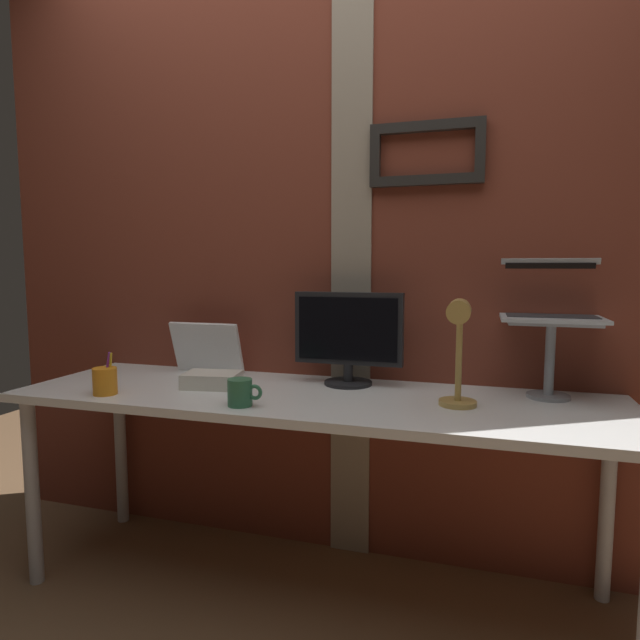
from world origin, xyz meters
TOP-DOWN VIEW (x-y plane):
  - ground_plane at (0.00, 0.00)m, footprint 6.00×6.00m
  - brick_wall_back at (0.00, 0.37)m, footprint 3.06×0.16m
  - desk at (0.01, 0.01)m, footprint 2.10×0.62m
  - monitor at (0.10, 0.19)m, footprint 0.41×0.18m
  - laptop_stand at (0.79, 0.19)m, footprint 0.28×0.22m
  - laptop at (0.79, 0.26)m, footprint 0.32×0.29m
  - whiteboard_panel at (-0.51, 0.23)m, footprint 0.30×0.08m
  - desk_lamp at (0.50, -0.05)m, footprint 0.12×0.20m
  - pen_cup at (-0.67, -0.20)m, footprint 0.08×0.08m
  - coffee_mug at (-0.16, -0.20)m, footprint 0.12×0.08m
  - paper_clutter_stack at (-0.37, 0.01)m, footprint 0.22×0.17m

SIDE VIEW (x-z plane):
  - ground_plane at x=0.00m, z-range 0.00..0.00m
  - desk at x=0.01m, z-range 0.29..1.01m
  - paper_clutter_stack at x=-0.37m, z-range 0.72..0.78m
  - coffee_mug at x=-0.16m, z-range 0.72..0.81m
  - pen_cup at x=-0.67m, z-range 0.70..0.84m
  - whiteboard_panel at x=-0.51m, z-range 0.72..0.93m
  - laptop_stand at x=0.79m, z-range 0.77..1.03m
  - monitor at x=0.10m, z-range 0.74..1.09m
  - desk_lamp at x=0.50m, z-range 0.76..1.11m
  - laptop at x=0.79m, z-range 0.94..1.14m
  - brick_wall_back at x=0.00m, z-range 0.00..2.40m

